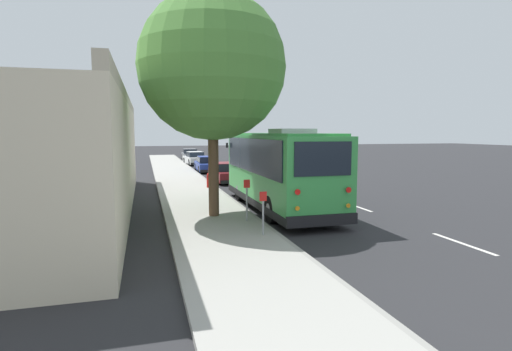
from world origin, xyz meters
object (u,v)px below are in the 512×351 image
object	(u,v)px
parked_sedan_maroon	(227,173)
street_tree	(212,57)
parked_sedan_gray	(190,155)
parked_sedan_white	(195,159)
fire_hydrant	(209,180)
sign_post_near	(263,213)
shuttle_bus	(278,167)
parked_sedan_blue	(207,164)
sign_post_far	(247,200)

from	to	relation	value
parked_sedan_maroon	street_tree	xyz separation A→B (m)	(-10.74, 2.71, 5.33)
parked_sedan_gray	parked_sedan_white	bearing A→B (deg)	179.47
parked_sedan_white	fire_hydrant	size ratio (longest dim) A/B	5.65
sign_post_near	parked_sedan_maroon	bearing A→B (deg)	-7.17
shuttle_bus	parked_sedan_maroon	world-z (taller)	shuttle_bus
fire_hydrant	sign_post_near	bearing A→B (deg)	179.79
parked_sedan_blue	sign_post_near	bearing A→B (deg)	176.96
parked_sedan_gray	fire_hydrant	size ratio (longest dim) A/B	5.44
shuttle_bus	sign_post_near	world-z (taller)	shuttle_bus
parked_sedan_gray	sign_post_far	xyz separation A→B (m)	(-32.67, 1.64, 0.28)
parked_sedan_maroon	sign_post_near	size ratio (longest dim) A/B	3.30
sign_post_near	street_tree	bearing A→B (deg)	15.67
fire_hydrant	sign_post_far	bearing A→B (deg)	179.74
shuttle_bus	fire_hydrant	distance (m)	6.69
sign_post_near	sign_post_far	size ratio (longest dim) A/B	0.91
parked_sedan_gray	shuttle_bus	bearing A→B (deg)	-177.88
shuttle_bus	parked_sedan_white	distance (m)	23.95
parked_sedan_blue	parked_sedan_white	distance (m)	7.16
parked_sedan_gray	street_tree	size ratio (longest dim) A/B	0.50
parked_sedan_white	sign_post_far	world-z (taller)	sign_post_far
shuttle_bus	parked_sedan_blue	distance (m)	16.80
parked_sedan_maroon	sign_post_near	world-z (taller)	sign_post_near
street_tree	sign_post_near	distance (m)	6.15
fire_hydrant	parked_sedan_gray	bearing A→B (deg)	-3.84
street_tree	parked_sedan_gray	bearing A→B (deg)	-4.72
parked_sedan_blue	sign_post_far	bearing A→B (deg)	176.53
parked_sedan_white	sign_post_far	size ratio (longest dim) A/B	3.17
parked_sedan_white	street_tree	size ratio (longest dim) A/B	0.52
shuttle_bus	fire_hydrant	size ratio (longest dim) A/B	10.86
shuttle_bus	sign_post_far	size ratio (longest dim) A/B	6.09
parked_sedan_blue	parked_sedan_gray	bearing A→B (deg)	0.91
parked_sedan_white	sign_post_far	xyz separation A→B (m)	(-26.37, 1.43, 0.29)
parked_sedan_white	street_tree	world-z (taller)	street_tree
parked_sedan_white	street_tree	xyz separation A→B (m)	(-24.98, 2.36, 5.30)
sign_post_near	parked_sedan_blue	bearing A→B (deg)	-4.25
shuttle_bus	street_tree	bearing A→B (deg)	110.27
parked_sedan_white	parked_sedan_gray	world-z (taller)	parked_sedan_gray
sign_post_far	sign_post_near	bearing A→B (deg)	180.00
fire_hydrant	parked_sedan_blue	bearing A→B (deg)	-8.33
parked_sedan_blue	fire_hydrant	world-z (taller)	parked_sedan_blue
shuttle_bus	parked_sedan_gray	world-z (taller)	shuttle_bus
parked_sedan_maroon	parked_sedan_white	bearing A→B (deg)	0.62
fire_hydrant	parked_sedan_maroon	bearing A→B (deg)	-27.12
parked_sedan_blue	street_tree	size ratio (longest dim) A/B	0.52
sign_post_near	sign_post_far	world-z (taller)	sign_post_far
shuttle_bus	sign_post_far	distance (m)	3.29
parked_sedan_white	parked_sedan_gray	size ratio (longest dim) A/B	1.04
parked_sedan_gray	fire_hydrant	xyz separation A→B (m)	(-23.93, 1.60, -0.06)
parked_sedan_gray	street_tree	distance (m)	31.84
fire_hydrant	shuttle_bus	bearing A→B (deg)	-162.77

